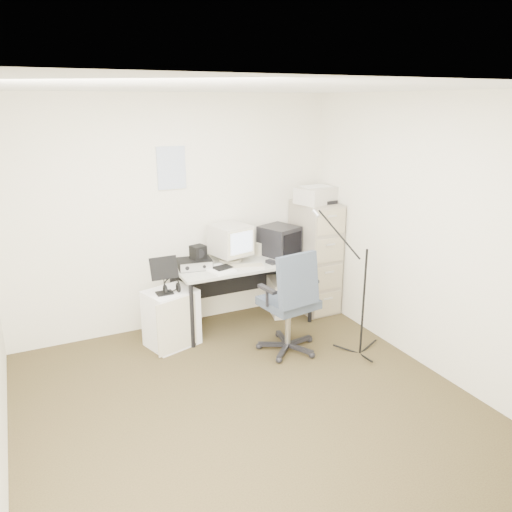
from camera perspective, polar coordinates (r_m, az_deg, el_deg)
name	(u,v)px	position (r m, az deg, el deg)	size (l,w,h in m)	color
floor	(246,404)	(4.34, -1.10, -16.56)	(3.60, 3.60, 0.01)	#352919
ceiling	(244,88)	(3.61, -1.34, 18.64)	(3.60, 3.60, 0.01)	white
wall_back	(175,215)	(5.42, -9.22, 4.68)	(3.60, 0.02, 2.50)	beige
wall_front	(413,372)	(2.41, 17.48, -12.55)	(3.60, 0.02, 2.50)	beige
wall_right	(425,235)	(4.80, 18.73, 2.32)	(0.02, 3.60, 2.50)	beige
wall_calendar	(171,168)	(5.32, -9.65, 9.90)	(0.30, 0.02, 0.44)	white
filing_cabinet	(315,257)	(5.94, 6.72, -0.09)	(0.40, 0.60, 1.30)	gray
printer	(317,195)	(5.76, 7.02, 6.94)	(0.47, 0.32, 0.18)	beige
desk	(243,293)	(5.58, -1.51, -4.25)	(1.50, 0.70, 0.73)	beige
crt_monitor	(230,243)	(5.44, -2.96, 1.48)	(0.36, 0.38, 0.40)	beige
crt_tv	(279,240)	(5.68, 2.67, 1.78)	(0.36, 0.38, 0.33)	black
desk_speaker	(259,249)	(5.67, 0.31, 0.80)	(0.08, 0.08, 0.14)	beige
keyboard	(244,267)	(5.26, -1.40, -1.25)	(0.44, 0.16, 0.02)	beige
mouse	(271,262)	(5.39, 1.74, -0.70)	(0.07, 0.12, 0.03)	black
radio_receiver	(195,264)	(5.28, -7.03, -0.87)	(0.35, 0.25, 0.10)	black
radio_speaker	(198,252)	(5.26, -6.63, 0.44)	(0.14, 0.13, 0.14)	black
papers	(219,269)	(5.19, -4.24, -1.54)	(0.23, 0.32, 0.02)	white
pc_tower	(279,297)	(5.91, 2.60, -4.65)	(0.19, 0.44, 0.41)	beige
office_chair	(288,300)	(4.93, 3.73, -5.09)	(0.62, 0.62, 1.08)	#3B4250
side_cart	(171,318)	(5.20, -9.65, -6.97)	(0.48, 0.38, 0.59)	white
music_stand	(164,275)	(4.96, -10.52, -2.14)	(0.27, 0.14, 0.39)	black
headphones	(172,288)	(5.01, -9.61, -3.59)	(0.17, 0.17, 0.03)	black
mic_stand	(365,287)	(4.91, 12.30, -3.43)	(0.02, 0.02, 1.42)	black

